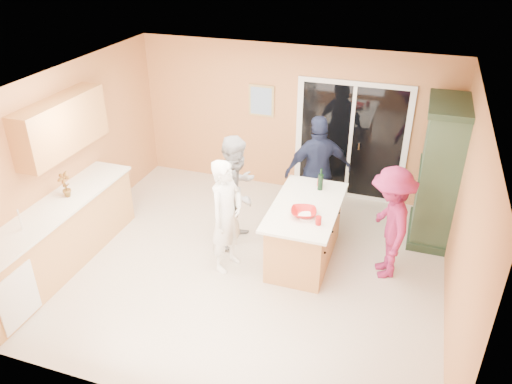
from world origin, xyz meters
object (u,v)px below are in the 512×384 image
(woman_white, at_px, (227,216))
(woman_grey, at_px, (237,191))
(green_hutch, at_px, (439,174))
(woman_magenta, at_px, (390,223))
(kitchen_island, at_px, (304,234))
(woman_navy, at_px, (318,171))

(woman_white, bearing_deg, woman_grey, 23.59)
(green_hutch, height_order, woman_magenta, green_hutch)
(woman_grey, distance_m, woman_magenta, 2.22)
(kitchen_island, height_order, woman_white, woman_white)
(green_hutch, xyz_separation_m, woman_magenta, (-0.57, -1.22, -0.24))
(kitchen_island, distance_m, green_hutch, 2.20)
(green_hutch, xyz_separation_m, woman_grey, (-2.79, -1.09, -0.20))
(woman_navy, xyz_separation_m, woman_magenta, (1.21, -1.04, -0.10))
(woman_white, bearing_deg, green_hutch, -41.66)
(kitchen_island, relative_size, green_hutch, 0.78)
(woman_white, distance_m, woman_grey, 0.69)
(woman_grey, bearing_deg, woman_white, -159.68)
(woman_white, xyz_separation_m, woman_magenta, (2.12, 0.55, -0.02))
(woman_white, bearing_deg, woman_navy, -14.83)
(woman_grey, height_order, woman_magenta, woman_grey)
(woman_grey, height_order, woman_navy, woman_navy)
(green_hutch, bearing_deg, woman_navy, -174.32)
(green_hutch, distance_m, woman_magenta, 1.37)
(kitchen_island, height_order, green_hutch, green_hutch)
(kitchen_island, distance_m, woman_white, 1.19)
(green_hutch, height_order, woman_navy, green_hutch)
(woman_white, relative_size, woman_grey, 0.97)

